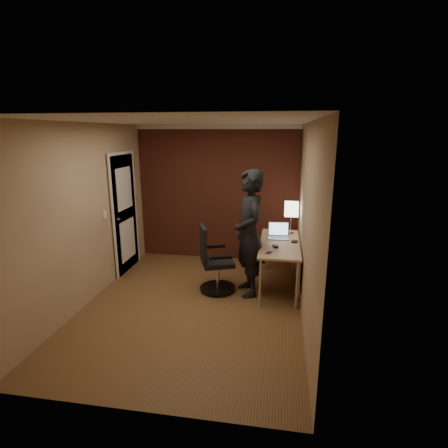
{
  "coord_description": "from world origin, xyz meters",
  "views": [
    {
      "loc": [
        1.15,
        -4.38,
        2.37
      ],
      "look_at": [
        0.35,
        0.55,
        1.05
      ],
      "focal_mm": 28.0,
      "sensor_mm": 36.0,
      "label": 1
    }
  ],
  "objects_px": {
    "desk_lamp": "(291,209)",
    "person": "(249,234)",
    "wallet": "(295,241)",
    "phone": "(269,252)",
    "desk": "(284,251)",
    "laptop": "(279,233)",
    "mouse": "(275,246)",
    "office_chair": "(213,263)"
  },
  "relations": [
    {
      "from": "desk",
      "to": "desk_lamp",
      "type": "height_order",
      "value": "desk_lamp"
    },
    {
      "from": "mouse",
      "to": "office_chair",
      "type": "relative_size",
      "value": 0.1
    },
    {
      "from": "person",
      "to": "office_chair",
      "type": "bearing_deg",
      "value": -108.6
    },
    {
      "from": "office_chair",
      "to": "person",
      "type": "relative_size",
      "value": 0.54
    },
    {
      "from": "person",
      "to": "desk",
      "type": "bearing_deg",
      "value": 98.29
    },
    {
      "from": "phone",
      "to": "wallet",
      "type": "distance_m",
      "value": 0.67
    },
    {
      "from": "phone",
      "to": "office_chair",
      "type": "height_order",
      "value": "office_chair"
    },
    {
      "from": "desk_lamp",
      "to": "wallet",
      "type": "relative_size",
      "value": 4.86
    },
    {
      "from": "desk_lamp",
      "to": "person",
      "type": "bearing_deg",
      "value": -128.03
    },
    {
      "from": "desk",
      "to": "laptop",
      "type": "xyz_separation_m",
      "value": [
        -0.1,
        0.28,
        0.19
      ]
    },
    {
      "from": "wallet",
      "to": "person",
      "type": "height_order",
      "value": "person"
    },
    {
      "from": "person",
      "to": "desk_lamp",
      "type": "bearing_deg",
      "value": 120.87
    },
    {
      "from": "person",
      "to": "mouse",
      "type": "bearing_deg",
      "value": 75.8
    },
    {
      "from": "laptop",
      "to": "mouse",
      "type": "relative_size",
      "value": 3.44
    },
    {
      "from": "phone",
      "to": "mouse",
      "type": "bearing_deg",
      "value": 95.91
    },
    {
      "from": "desk",
      "to": "mouse",
      "type": "xyz_separation_m",
      "value": [
        -0.14,
        -0.25,
        0.14
      ]
    },
    {
      "from": "desk_lamp",
      "to": "person",
      "type": "height_order",
      "value": "person"
    },
    {
      "from": "desk",
      "to": "mouse",
      "type": "relative_size",
      "value": 15.0
    },
    {
      "from": "desk_lamp",
      "to": "mouse",
      "type": "relative_size",
      "value": 5.35
    },
    {
      "from": "desk_lamp",
      "to": "phone",
      "type": "xyz_separation_m",
      "value": [
        -0.31,
        -1.0,
        -0.41
      ]
    },
    {
      "from": "desk",
      "to": "desk_lamp",
      "type": "distance_m",
      "value": 0.74
    },
    {
      "from": "mouse",
      "to": "office_chair",
      "type": "xyz_separation_m",
      "value": [
        -0.92,
        -0.07,
        -0.3
      ]
    },
    {
      "from": "desk",
      "to": "office_chair",
      "type": "distance_m",
      "value": 1.11
    },
    {
      "from": "laptop",
      "to": "person",
      "type": "distance_m",
      "value": 0.73
    },
    {
      "from": "wallet",
      "to": "phone",
      "type": "bearing_deg",
      "value": -123.39
    },
    {
      "from": "mouse",
      "to": "phone",
      "type": "relative_size",
      "value": 0.87
    },
    {
      "from": "desk",
      "to": "laptop",
      "type": "relative_size",
      "value": 4.36
    },
    {
      "from": "phone",
      "to": "office_chair",
      "type": "bearing_deg",
      "value": -169.25
    },
    {
      "from": "desk",
      "to": "mouse",
      "type": "distance_m",
      "value": 0.32
    },
    {
      "from": "desk_lamp",
      "to": "phone",
      "type": "height_order",
      "value": "desk_lamp"
    },
    {
      "from": "desk",
      "to": "phone",
      "type": "distance_m",
      "value": 0.57
    },
    {
      "from": "desk_lamp",
      "to": "office_chair",
      "type": "relative_size",
      "value": 0.53
    },
    {
      "from": "desk_lamp",
      "to": "person",
      "type": "xyz_separation_m",
      "value": [
        -0.62,
        -0.79,
        -0.21
      ]
    },
    {
      "from": "desk_lamp",
      "to": "phone",
      "type": "bearing_deg",
      "value": -107.35
    },
    {
      "from": "laptop",
      "to": "phone",
      "type": "relative_size",
      "value": 2.99
    },
    {
      "from": "office_chair",
      "to": "person",
      "type": "xyz_separation_m",
      "value": [
        0.53,
        0.02,
        0.49
      ]
    },
    {
      "from": "laptop",
      "to": "office_chair",
      "type": "bearing_deg",
      "value": -148.11
    },
    {
      "from": "desk_lamp",
      "to": "office_chair",
      "type": "height_order",
      "value": "desk_lamp"
    },
    {
      "from": "laptop",
      "to": "person",
      "type": "bearing_deg",
      "value": -126.65
    },
    {
      "from": "desk",
      "to": "office_chair",
      "type": "height_order",
      "value": "office_chair"
    },
    {
      "from": "desk_lamp",
      "to": "office_chair",
      "type": "bearing_deg",
      "value": -144.72
    },
    {
      "from": "laptop",
      "to": "person",
      "type": "relative_size",
      "value": 0.18
    }
  ]
}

